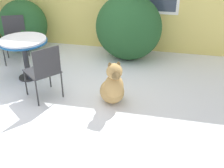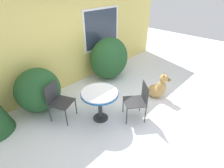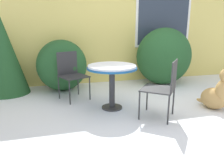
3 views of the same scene
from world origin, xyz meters
TOP-DOWN VIEW (x-y plane):
  - ground_plane at (0.00, 0.00)m, footprint 16.00×16.00m
  - house_wall at (0.06, 2.20)m, footprint 8.00×0.10m
  - shrub_left at (-1.44, 1.71)m, footprint 1.07×1.02m
  - shrub_middle at (0.96, 1.63)m, footprint 1.35×1.06m
  - evergreen_bush at (-2.56, 1.73)m, footprint 0.86×0.86m
  - patio_table at (-0.68, 0.33)m, footprint 0.84×0.84m
  - patio_chair_near_table at (-1.29, 1.06)m, footprint 0.62×0.62m
  - patio_chair_far_side at (-0.04, -0.26)m, footprint 0.66×0.66m
  - dog at (1.03, -0.19)m, footprint 0.53×0.66m

SIDE VIEW (x-z plane):
  - ground_plane at x=0.00m, z-range 0.00..0.00m
  - dog at x=1.03m, z-range -0.09..0.66m
  - patio_chair_near_table at x=-1.29m, z-range 0.05..0.96m
  - patio_chair_far_side at x=-0.04m, z-range 0.05..0.96m
  - shrub_left at x=-1.44m, z-range 0.00..1.10m
  - patio_table at x=-0.68m, z-range 0.26..1.01m
  - shrub_middle at x=0.96m, z-range 0.00..1.35m
  - evergreen_bush at x=-2.56m, z-range 0.00..1.58m
  - house_wall at x=0.06m, z-range 0.00..3.15m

